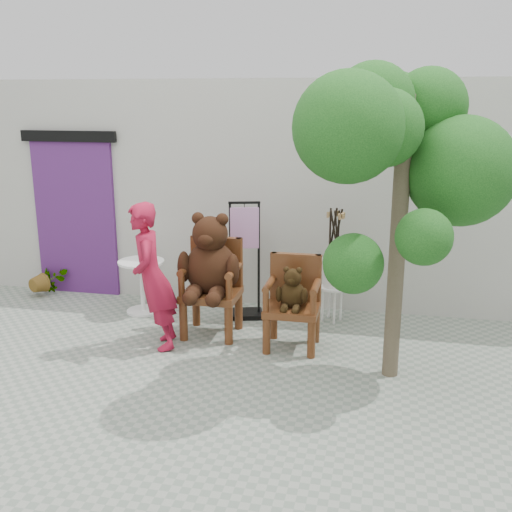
{
  "coord_description": "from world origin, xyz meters",
  "views": [
    {
      "loc": [
        1.25,
        -5.07,
        2.77
      ],
      "look_at": [
        -0.17,
        1.62,
        0.95
      ],
      "focal_mm": 42.0,
      "sensor_mm": 36.0,
      "label": 1
    }
  ],
  "objects_px": {
    "chair_big": "(211,268)",
    "tree": "(399,140)",
    "chair_small": "(293,296)",
    "display_stand": "(245,273)",
    "person": "(153,277)",
    "stool_bucket": "(333,272)",
    "cafe_table": "(142,280)"
  },
  "relations": [
    {
      "from": "chair_big",
      "to": "tree",
      "type": "relative_size",
      "value": 0.48
    },
    {
      "from": "chair_small",
      "to": "display_stand",
      "type": "distance_m",
      "value": 1.11
    },
    {
      "from": "chair_big",
      "to": "display_stand",
      "type": "height_order",
      "value": "display_stand"
    },
    {
      "from": "person",
      "to": "stool_bucket",
      "type": "bearing_deg",
      "value": 103.91
    },
    {
      "from": "person",
      "to": "stool_bucket",
      "type": "distance_m",
      "value": 2.28
    },
    {
      "from": "chair_big",
      "to": "person",
      "type": "distance_m",
      "value": 0.73
    },
    {
      "from": "person",
      "to": "stool_bucket",
      "type": "height_order",
      "value": "person"
    },
    {
      "from": "person",
      "to": "stool_bucket",
      "type": "xyz_separation_m",
      "value": [
        1.9,
        1.25,
        -0.19
      ]
    },
    {
      "from": "chair_big",
      "to": "person",
      "type": "xyz_separation_m",
      "value": [
        -0.53,
        -0.51,
        0.0
      ]
    },
    {
      "from": "chair_big",
      "to": "tree",
      "type": "xyz_separation_m",
      "value": [
        2.05,
        -0.65,
        1.55
      ]
    },
    {
      "from": "person",
      "to": "cafe_table",
      "type": "distance_m",
      "value": 1.26
    },
    {
      "from": "person",
      "to": "tree",
      "type": "height_order",
      "value": "tree"
    },
    {
      "from": "chair_small",
      "to": "tree",
      "type": "distance_m",
      "value": 2.13
    },
    {
      "from": "chair_small",
      "to": "display_stand",
      "type": "bearing_deg",
      "value": 132.5
    },
    {
      "from": "cafe_table",
      "to": "chair_small",
      "type": "bearing_deg",
      "value": -18.26
    },
    {
      "from": "display_stand",
      "to": "tree",
      "type": "distance_m",
      "value": 2.86
    },
    {
      "from": "chair_small",
      "to": "tree",
      "type": "relative_size",
      "value": 0.34
    },
    {
      "from": "chair_small",
      "to": "person",
      "type": "xyz_separation_m",
      "value": [
        -1.53,
        -0.36,
        0.23
      ]
    },
    {
      "from": "chair_small",
      "to": "display_stand",
      "type": "xyz_separation_m",
      "value": [
        -0.75,
        0.82,
        -0.02
      ]
    },
    {
      "from": "chair_small",
      "to": "stool_bucket",
      "type": "height_order",
      "value": "stool_bucket"
    },
    {
      "from": "chair_big",
      "to": "person",
      "type": "height_order",
      "value": "person"
    },
    {
      "from": "chair_big",
      "to": "tree",
      "type": "bearing_deg",
      "value": -17.57
    },
    {
      "from": "chair_big",
      "to": "stool_bucket",
      "type": "bearing_deg",
      "value": 28.31
    },
    {
      "from": "chair_big",
      "to": "cafe_table",
      "type": "xyz_separation_m",
      "value": [
        -1.11,
        0.54,
        -0.39
      ]
    },
    {
      "from": "chair_big",
      "to": "stool_bucket",
      "type": "distance_m",
      "value": 1.57
    },
    {
      "from": "chair_small",
      "to": "person",
      "type": "height_order",
      "value": "person"
    },
    {
      "from": "chair_small",
      "to": "person",
      "type": "distance_m",
      "value": 1.58
    },
    {
      "from": "chair_big",
      "to": "cafe_table",
      "type": "distance_m",
      "value": 1.29
    },
    {
      "from": "chair_small",
      "to": "stool_bucket",
      "type": "bearing_deg",
      "value": 67.47
    },
    {
      "from": "person",
      "to": "stool_bucket",
      "type": "relative_size",
      "value": 1.15
    },
    {
      "from": "display_stand",
      "to": "person",
      "type": "bearing_deg",
      "value": -138.36
    },
    {
      "from": "person",
      "to": "chair_small",
      "type": "bearing_deg",
      "value": 83.7
    }
  ]
}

